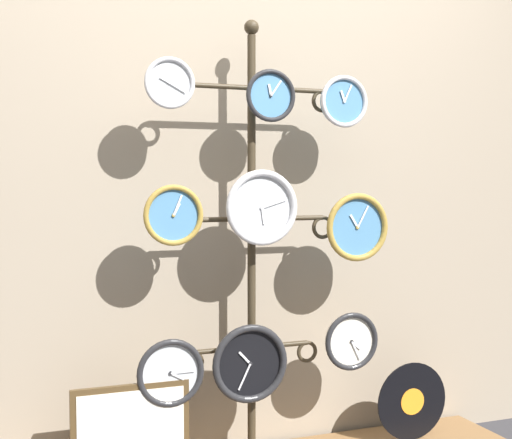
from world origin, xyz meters
name	(u,v)px	position (x,y,z in m)	size (l,w,h in m)	color
shop_wall	(238,127)	(0.00, 0.57, 1.40)	(4.40, 0.04, 2.80)	gray
display_stand	(252,330)	(0.00, 0.41, 0.58)	(0.73, 0.37, 1.81)	#382D1E
clock_top_left	(169,83)	(-0.36, 0.31, 1.53)	(0.19, 0.04, 0.19)	silver
clock_top_center	(270,96)	(0.05, 0.33, 1.51)	(0.20, 0.04, 0.20)	#4C84B2
clock_top_right	(344,102)	(0.37, 0.34, 1.50)	(0.21, 0.04, 0.21)	#4C84B2
clock_middle_left	(173,215)	(-0.35, 0.30, 1.05)	(0.23, 0.04, 0.23)	#4C84B2
clock_middle_center	(262,208)	(0.01, 0.32, 1.07)	(0.30, 0.04, 0.30)	silver
clock_middle_right	(357,227)	(0.42, 0.31, 0.99)	(0.28, 0.04, 0.28)	#4C84B2
clock_bottom_left	(170,373)	(-0.36, 0.33, 0.46)	(0.26, 0.04, 0.26)	silver
clock_bottom_center	(250,363)	(-0.04, 0.32, 0.47)	(0.31, 0.04, 0.31)	black
clock_bottom_right	(351,341)	(0.40, 0.30, 0.52)	(0.24, 0.04, 0.24)	silver
vinyl_record	(412,401)	(0.71, 0.33, 0.23)	(0.34, 0.01, 0.34)	black
picture_frame	(131,434)	(-0.51, 0.33, 0.24)	(0.44, 0.02, 0.37)	#4C381E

